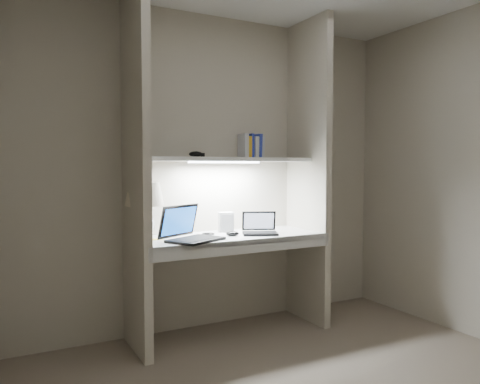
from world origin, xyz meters
TOP-DOWN VIEW (x-y plane):
  - back_wall at (0.00, 1.50)m, footprint 3.20×0.01m
  - alcove_panel_left at (-0.73, 1.23)m, footprint 0.06×0.55m
  - alcove_panel_right at (0.73, 1.23)m, footprint 0.06×0.55m
  - desk at (0.00, 1.23)m, footprint 1.40×0.55m
  - desk_apron at (0.00, 0.96)m, footprint 1.46×0.03m
  - shelf at (0.00, 1.32)m, footprint 1.40×0.36m
  - strip_light at (0.00, 1.32)m, footprint 0.60×0.04m
  - table_lamp at (-0.64, 1.33)m, footprint 0.28×0.28m
  - laptop_main at (-0.38, 1.12)m, footprint 0.48×0.46m
  - laptop_netbook at (0.22, 1.16)m, footprint 0.34×0.32m
  - speaker at (0.04, 1.38)m, footprint 0.13×0.10m
  - mouse at (-0.02, 1.16)m, footprint 0.12×0.09m
  - cable_coil at (-0.15, 1.31)m, footprint 0.10×0.10m
  - sticky_note at (-0.56, 1.27)m, footprint 0.08×0.08m
  - book_row at (0.30, 1.43)m, footprint 0.19×0.13m
  - shelf_box at (-0.64, 1.37)m, footprint 0.07×0.06m
  - shelf_gadget at (-0.23, 1.35)m, footprint 0.13×0.11m

SIDE VIEW (x-z plane):
  - desk_apron at x=0.00m, z-range 0.67..0.77m
  - desk at x=0.00m, z-range 0.73..0.77m
  - sticky_note at x=-0.56m, z-range 0.77..0.77m
  - cable_coil at x=-0.15m, z-range 0.77..0.78m
  - mouse at x=-0.02m, z-range 0.77..0.81m
  - laptop_netbook at x=0.22m, z-range 0.72..0.90m
  - laptop_main at x=-0.38m, z-range 0.70..0.95m
  - speaker at x=0.04m, z-range 0.77..0.93m
  - table_lamp at x=-0.64m, z-range 0.84..1.25m
  - back_wall at x=0.00m, z-range 0.00..2.50m
  - alcove_panel_left at x=-0.73m, z-range 0.00..2.50m
  - alcove_panel_right at x=0.73m, z-range 0.00..2.50m
  - strip_light at x=0.00m, z-range 1.32..1.34m
  - shelf at x=0.00m, z-range 1.34..1.36m
  - shelf_gadget at x=-0.23m, z-range 1.37..1.41m
  - shelf_box at x=-0.64m, z-range 1.36..1.48m
  - book_row at x=0.30m, z-range 1.36..1.56m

